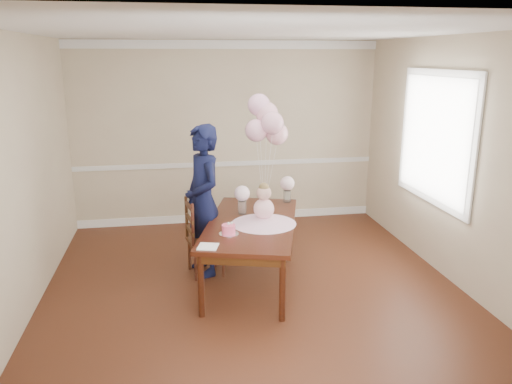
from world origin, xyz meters
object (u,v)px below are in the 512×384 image
object	(u,v)px
dining_table_top	(251,224)
dining_chair_seat	(206,241)
woman	(203,201)
birthday_cake	(229,229)

from	to	relation	value
dining_table_top	dining_chair_seat	bearing A→B (deg)	165.72
dining_chair_seat	woman	bearing A→B (deg)	95.36
dining_table_top	birthday_cake	distance (m)	0.47
birthday_cake	dining_chair_seat	size ratio (longest dim) A/B	0.36
birthday_cake	dining_chair_seat	xyz separation A→B (m)	(-0.20, 0.64, -0.36)
dining_table_top	woman	distance (m)	0.63
woman	birthday_cake	bearing A→B (deg)	-0.46
birthday_cake	woman	size ratio (longest dim) A/B	0.08
dining_table_top	birthday_cake	world-z (taller)	birthday_cake
birthday_cake	dining_chair_seat	bearing A→B (deg)	107.34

